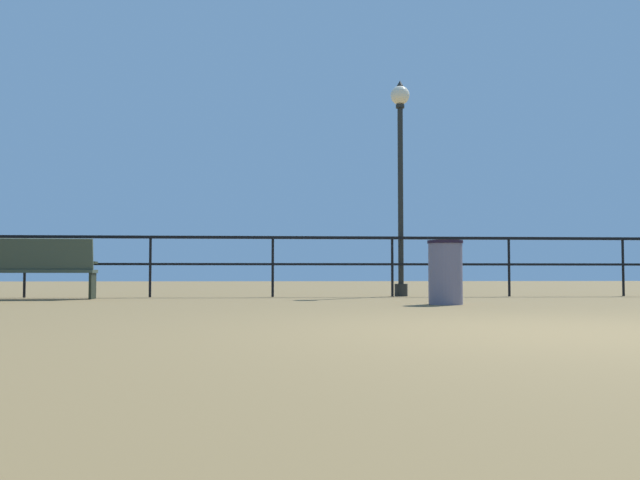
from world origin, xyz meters
TOP-DOWN VIEW (x-y plane):
  - ground_plane at (0.00, 0.00)m, footprint 60.00×60.00m
  - pier_railing at (0.00, 7.28)m, footprint 20.81×0.05m
  - bench_far_left at (-5.77, 6.40)m, footprint 1.81×0.66m
  - lamppost_center at (0.19, 7.50)m, footprint 0.34×0.34m
  - trash_bin at (0.17, 4.23)m, footprint 0.46×0.46m

SIDE VIEW (x-z plane):
  - ground_plane at x=0.00m, z-range 0.00..0.00m
  - trash_bin at x=0.17m, z-range 0.00..0.84m
  - bench_far_left at x=-5.77m, z-range 0.05..1.00m
  - pier_railing at x=0.00m, z-range 0.25..1.30m
  - lamppost_center at x=0.19m, z-range 0.54..4.41m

